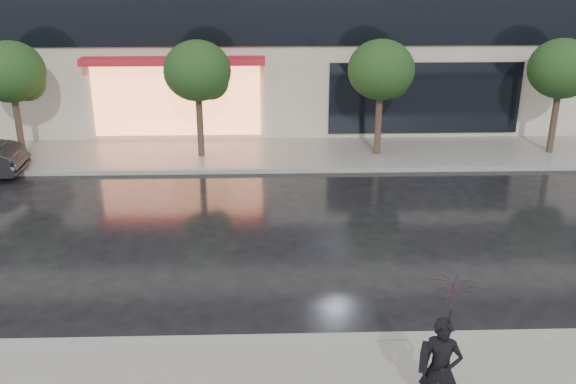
{
  "coord_description": "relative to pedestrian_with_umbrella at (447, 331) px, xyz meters",
  "views": [
    {
      "loc": [
        -0.71,
        -10.91,
        6.78
      ],
      "look_at": [
        -0.27,
        3.09,
        1.4
      ],
      "focal_mm": 40.0,
      "sensor_mm": 36.0,
      "label": 1
    }
  ],
  "objects": [
    {
      "name": "tree_far_east",
      "position": [
        7.24,
        13.14,
        1.3
      ],
      "size": [
        2.2,
        2.2,
        3.99
      ],
      "color": "#33261C",
      "rests_on": "ground"
    },
    {
      "name": "curb_far",
      "position": [
        -1.82,
        11.61,
        -1.55
      ],
      "size": [
        60.0,
        0.25,
        0.14
      ],
      "primitive_type": "cube",
      "color": "gray",
      "rests_on": "ground"
    },
    {
      "name": "tree_mid_east",
      "position": [
        1.24,
        13.14,
        1.3
      ],
      "size": [
        2.2,
        2.2,
        3.99
      ],
      "color": "#33261C",
      "rests_on": "ground"
    },
    {
      "name": "ground",
      "position": [
        -1.82,
        3.11,
        -1.62
      ],
      "size": [
        120.0,
        120.0,
        0.0
      ],
      "primitive_type": "plane",
      "color": "black",
      "rests_on": "ground"
    },
    {
      "name": "sidewalk_far",
      "position": [
        -1.82,
        13.36,
        -1.56
      ],
      "size": [
        60.0,
        3.5,
        0.12
      ],
      "primitive_type": "cube",
      "color": "slate",
      "rests_on": "ground"
    },
    {
      "name": "tree_mid_west",
      "position": [
        -4.76,
        13.14,
        1.3
      ],
      "size": [
        2.2,
        2.2,
        3.99
      ],
      "color": "#33261C",
      "rests_on": "ground"
    },
    {
      "name": "tree_far_west",
      "position": [
        -10.76,
        13.14,
        1.3
      ],
      "size": [
        2.2,
        2.2,
        3.99
      ],
      "color": "#33261C",
      "rests_on": "ground"
    },
    {
      "name": "pedestrian_with_umbrella",
      "position": [
        0.0,
        0.0,
        0.0
      ],
      "size": [
        1.16,
        1.17,
        2.32
      ],
      "rotation": [
        0.0,
        0.0,
        -0.35
      ],
      "color": "black",
      "rests_on": "sidewalk_near"
    },
    {
      "name": "curb_near",
      "position": [
        -1.82,
        2.11,
        -1.55
      ],
      "size": [
        60.0,
        0.25,
        0.14
      ],
      "primitive_type": "cube",
      "color": "gray",
      "rests_on": "ground"
    }
  ]
}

